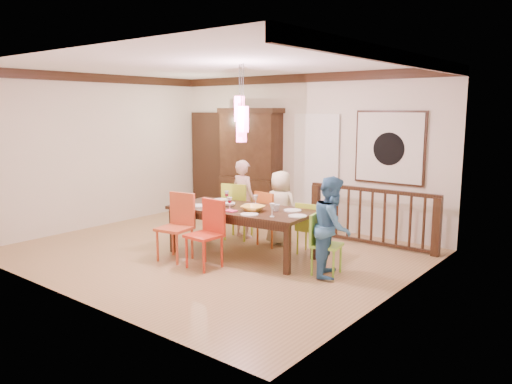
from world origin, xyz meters
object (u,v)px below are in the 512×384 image
Objects in this scene: chair_end_right at (327,240)px; china_hutch at (251,164)px; dining_table at (242,213)px; person_end_right at (332,226)px; balustrade at (372,216)px; person_far_left at (243,199)px; chair_far_left at (238,207)px; person_far_mid at (280,208)px.

chair_end_right is 0.37× the size of china_hutch.
dining_table is 1.70× the size of person_end_right.
person_end_right is at bearing -83.34° from balustrade.
person_far_left reaches higher than chair_end_right.
balustrade is (-0.18, 1.76, 0.02)m from chair_end_right.
person_far_left reaches higher than person_end_right.
balustrade is at bearing -170.26° from chair_far_left.
person_far_mid is (0.09, 0.90, -0.05)m from dining_table.
chair_end_right is 0.61× the size of person_far_left.
dining_table is 2.33× the size of chair_far_left.
person_end_right is at bearing -33.80° from china_hutch.
chair_far_left reaches higher than chair_end_right.
chair_far_left reaches higher than balustrade.
person_end_right reaches higher than person_far_mid.
chair_end_right is at bearing -34.54° from china_hutch.
chair_end_right is 0.67× the size of person_far_mid.
person_end_right is (2.26, -0.83, -0.01)m from person_far_left.
person_far_left is at bearing -156.88° from balustrade.
person_end_right is at bearing 142.98° from person_far_mid.
china_hutch reaches higher than chair_end_right.
chair_end_right is at bearing 71.05° from person_end_right.
dining_table is at bearing 77.33° from person_far_mid.
china_hutch is at bearing 171.48° from balustrade.
dining_table is 0.90m from person_far_mid.
china_hutch is at bearing 44.26° from chair_end_right.
person_far_left is 1.11× the size of person_far_mid.
balustrade is (1.30, 1.81, -0.17)m from dining_table.
person_far_left is at bearing 57.94° from chair_end_right.
person_far_left is 0.80m from person_far_mid.
chair_end_right is 3.77m from china_hutch.
balustrade reaches higher than dining_table.
china_hutch reaches higher than person_far_left.
dining_table is at bearing -53.70° from china_hutch.
chair_end_right is 0.62× the size of person_end_right.
person_end_right is (0.08, 0.01, 0.20)m from chair_end_right.
china_hutch is 1.66× the size of person_end_right.
dining_table is at bearing 68.32° from person_end_right.
china_hutch is 2.15m from person_far_mid.
person_end_right is at bearing 144.98° from chair_far_left.
balustrade is 1.52m from person_far_mid.
person_far_left is (-2.01, -0.93, 0.19)m from balustrade.
dining_table is 1.03× the size of balustrade.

